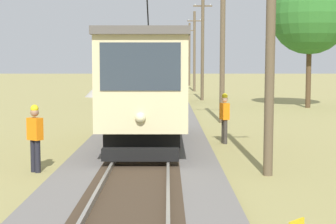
{
  "coord_description": "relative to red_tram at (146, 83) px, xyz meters",
  "views": [
    {
      "loc": [
        0.72,
        -2.08,
        2.9
      ],
      "look_at": [
        0.74,
        15.96,
        1.26
      ],
      "focal_mm": 59.39,
      "sensor_mm": 36.0,
      "label": 1
    }
  ],
  "objects": [
    {
      "name": "red_tram",
      "position": [
        0.0,
        0.0,
        0.0
      ],
      "size": [
        2.6,
        8.54,
        4.79
      ],
      "color": "beige",
      "rests_on": "rail_right"
    },
    {
      "name": "freight_car",
      "position": [
        -0.0,
        21.32,
        -0.64
      ],
      "size": [
        2.4,
        5.2,
        2.31
      ],
      "color": "#384C33",
      "rests_on": "rail_right"
    },
    {
      "name": "utility_pole_near_tram",
      "position": [
        3.27,
        -4.5,
        1.73
      ],
      "size": [
        1.4,
        0.39,
        7.65
      ],
      "color": "brown",
      "rests_on": "ground"
    },
    {
      "name": "utility_pole_mid",
      "position": [
        3.27,
        7.72,
        1.69
      ],
      "size": [
        1.4,
        0.39,
        7.58
      ],
      "color": "brown",
      "rests_on": "ground"
    },
    {
      "name": "utility_pole_far",
      "position": [
        3.27,
        22.85,
        1.86
      ],
      "size": [
        1.4,
        0.59,
        7.91
      ],
      "color": "brown",
      "rests_on": "ground"
    },
    {
      "name": "utility_pole_distant",
      "position": [
        3.27,
        35.49,
        1.76
      ],
      "size": [
        1.4,
        0.44,
        7.71
      ],
      "color": "brown",
      "rests_on": "ground"
    },
    {
      "name": "utility_pole_horizon",
      "position": [
        3.27,
        48.03,
        1.63
      ],
      "size": [
        1.4,
        0.54,
        7.45
      ],
      "color": "brown",
      "rests_on": "ground"
    },
    {
      "name": "gravel_pile",
      "position": [
        -4.87,
        27.21,
        -1.55
      ],
      "size": [
        2.54,
        2.54,
        1.28
      ],
      "primitive_type": "cone",
      "color": "#9E998E",
      "rests_on": "ground"
    },
    {
      "name": "track_worker",
      "position": [
        -2.76,
        -4.04,
        -1.21
      ],
      "size": [
        0.45,
        0.41,
        1.78
      ],
      "rotation": [
        0.0,
        0.0,
        0.97
      ],
      "color": "black",
      "rests_on": "ground"
    },
    {
      "name": "second_worker",
      "position": [
        2.71,
        1.07,
        -1.21
      ],
      "size": [
        0.33,
        0.43,
        1.78
      ],
      "rotation": [
        0.0,
        0.0,
        0.26
      ],
      "color": "#38332D",
      "rests_on": "ground"
    },
    {
      "name": "tree_left_near",
      "position": [
        9.51,
        16.35,
        3.57
      ],
      "size": [
        4.88,
        4.88,
        8.22
      ],
      "color": "#4C3823",
      "rests_on": "ground"
    }
  ]
}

